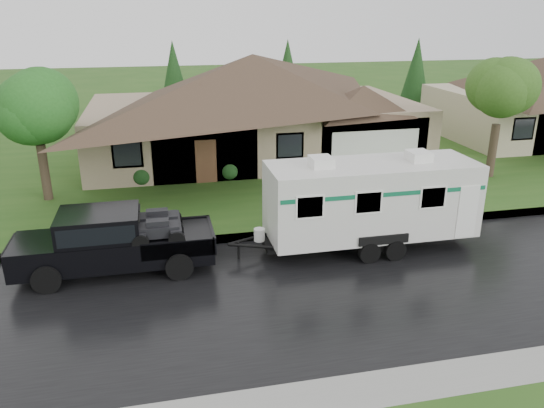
# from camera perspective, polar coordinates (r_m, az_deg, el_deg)

# --- Properties ---
(ground) EXTENTS (140.00, 140.00, 0.00)m
(ground) POSITION_cam_1_polar(r_m,az_deg,el_deg) (17.85, -0.03, -6.46)
(ground) COLOR #285019
(ground) RESTS_ON ground
(road) EXTENTS (140.00, 8.00, 0.01)m
(road) POSITION_cam_1_polar(r_m,az_deg,el_deg) (16.13, 1.51, -9.54)
(road) COLOR black
(road) RESTS_ON ground
(curb) EXTENTS (140.00, 0.50, 0.15)m
(curb) POSITION_cam_1_polar(r_m,az_deg,el_deg) (19.82, -1.44, -3.43)
(curb) COLOR gray
(curb) RESTS_ON ground
(lawn) EXTENTS (140.00, 26.00, 0.15)m
(lawn) POSITION_cam_1_polar(r_m,az_deg,el_deg) (31.79, -5.88, 5.57)
(lawn) COLOR #285019
(lawn) RESTS_ON ground
(house_main) EXTENTS (19.44, 10.80, 6.90)m
(house_main) POSITION_cam_1_polar(r_m,az_deg,el_deg) (30.30, -1.46, 11.74)
(house_main) COLOR gray
(house_main) RESTS_ON lawn
(tree_left_green) EXTENTS (3.39, 3.39, 5.62)m
(tree_left_green) POSITION_cam_1_polar(r_m,az_deg,el_deg) (24.50, -24.11, 9.12)
(tree_left_green) COLOR #382B1E
(tree_left_green) RESTS_ON lawn
(tree_right_green) EXTENTS (3.62, 3.62, 6.00)m
(tree_right_green) POSITION_cam_1_polar(r_m,az_deg,el_deg) (28.03, 23.41, 10.95)
(tree_right_green) COLOR #382B1E
(tree_right_green) RESTS_ON lawn
(shrub_row) EXTENTS (13.60, 1.00, 1.00)m
(shrub_row) POSITION_cam_1_polar(r_m,az_deg,el_deg) (26.51, -0.13, 4.03)
(shrub_row) COLOR #143814
(shrub_row) RESTS_ON lawn
(pickup_truck) EXTENTS (6.20, 2.35, 2.07)m
(pickup_truck) POSITION_cam_1_polar(r_m,az_deg,el_deg) (17.70, -16.97, -3.69)
(pickup_truck) COLOR black
(pickup_truck) RESTS_ON ground
(travel_trailer) EXTENTS (7.64, 2.69, 3.43)m
(travel_trailer) POSITION_cam_1_polar(r_m,az_deg,el_deg) (18.75, 10.60, 0.56)
(travel_trailer) COLOR silver
(travel_trailer) RESTS_ON ground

